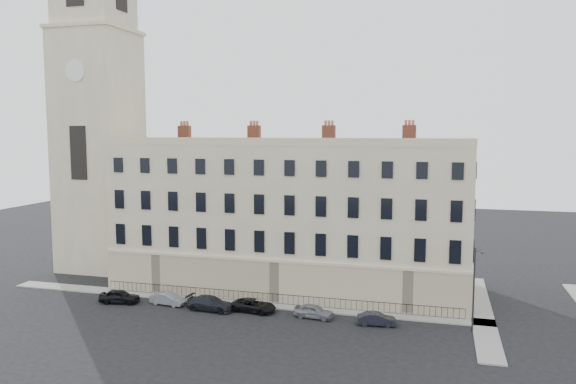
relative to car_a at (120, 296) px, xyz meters
name	(u,v)px	position (x,y,z in m)	size (l,w,h in m)	color
ground	(323,329)	(20.30, -1.92, -0.65)	(160.00, 160.00, 0.00)	black
terrace	(291,216)	(14.33, 10.05, 6.84)	(36.22, 12.22, 17.00)	#C6B993
church_tower	(98,112)	(-9.70, 12.08, 18.01)	(8.00, 8.13, 44.00)	#C6B993
pavement_terrace	(232,302)	(10.30, 3.08, -0.59)	(48.00, 2.00, 0.12)	gray
pavement_east_return	(481,312)	(33.30, 6.08, -0.59)	(2.00, 24.00, 0.12)	gray
railings	(273,299)	(14.30, 3.48, -0.10)	(35.00, 0.04, 0.96)	black
car_a	(120,296)	(0.00, 0.00, 0.00)	(1.54, 3.83, 1.30)	black
car_b	(168,299)	(4.74, 0.75, -0.08)	(1.21, 3.48, 1.15)	gray
car_c	(211,303)	(9.29, 0.27, 0.00)	(1.84, 4.52, 1.31)	black
car_d	(254,305)	(13.24, 0.95, -0.08)	(1.91, 4.14, 1.15)	black
car_e	(314,311)	(18.91, 0.70, -0.05)	(1.43, 3.56, 1.21)	gray
car_f	(377,319)	(24.48, 0.24, -0.11)	(1.16, 3.32, 1.09)	black
streetlamp	(474,286)	(32.29, 0.66, 3.25)	(0.75, 1.42, 7.04)	#2B2D30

